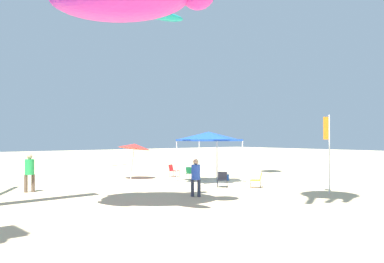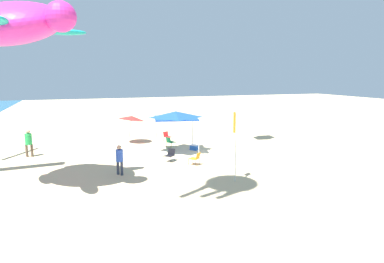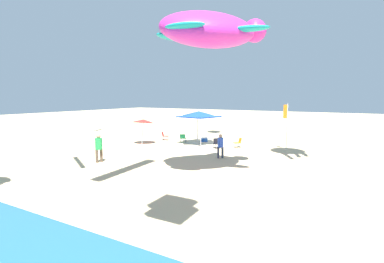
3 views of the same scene
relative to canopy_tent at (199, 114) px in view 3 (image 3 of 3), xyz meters
The scene contains 12 objects.
ground 3.23m from the canopy_tent, 118.54° to the right, with size 120.00×120.00×0.10m, color #D6BC8C.
canopy_tent is the anchor object (origin of this frame).
beach_umbrella 5.13m from the canopy_tent, 28.90° to the left, with size 2.10×2.11×2.44m.
folding_chair_left_of_tent 4.81m from the canopy_tent, ahead, with size 0.77×0.72×0.82m.
folding_chair_near_cooler 4.41m from the canopy_tent, behind, with size 0.81×0.80×0.82m.
folding_chair_right_of_tent 2.89m from the canopy_tent, ahead, with size 0.73×0.78×0.82m.
folding_chair_facing_ocean 3.45m from the canopy_tent, 155.08° to the left, with size 0.81×0.81×0.82m.
cooler_box 2.98m from the canopy_tent, 79.60° to the right, with size 0.74×0.72×0.40m.
banner_flag 7.66m from the canopy_tent, behind, with size 0.36×0.06×3.81m.
person_beachcomber 6.58m from the canopy_tent, 133.25° to the left, with size 0.41×0.41×1.72m.
person_watching_sky 10.32m from the canopy_tent, 78.34° to the left, with size 0.45×0.51×1.91m.
kite_turtle_magenta 12.12m from the canopy_tent, 122.12° to the left, with size 6.72×6.74×2.84m.
Camera 3 is at (-12.62, 25.33, 4.46)m, focal length 28.26 mm.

